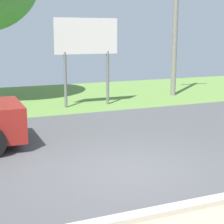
# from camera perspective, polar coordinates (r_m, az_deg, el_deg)

# --- Properties ---
(ground_plane) EXTENTS (40.00, 22.00, 0.20)m
(ground_plane) POSITION_cam_1_polar(r_m,az_deg,el_deg) (10.76, -4.18, -4.01)
(ground_plane) COLOR #4C4C4F
(utility_pole) EXTENTS (1.80, 0.24, 7.42)m
(utility_pole) POSITION_cam_1_polar(r_m,az_deg,el_deg) (17.87, 9.74, 14.96)
(utility_pole) COLOR gray
(utility_pole) RESTS_ON ground_plane
(roadside_billboard) EXTENTS (2.60, 0.12, 3.50)m
(roadside_billboard) POSITION_cam_1_polar(r_m,az_deg,el_deg) (14.99, -3.94, 10.58)
(roadside_billboard) COLOR slate
(roadside_billboard) RESTS_ON ground_plane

